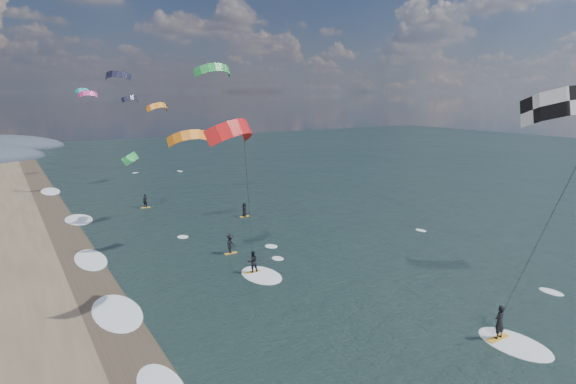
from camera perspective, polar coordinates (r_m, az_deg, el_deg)
ground at (r=25.64m, az=17.12°, el=-20.17°), size 260.00×260.00×0.00m
wet_sand_strip at (r=27.90m, az=-18.32°, el=-17.44°), size 3.00×240.00×0.00m
kitesurfer_near_b at (r=30.01m, az=-4.68°, el=1.34°), size 7.04×8.95×12.60m
far_kitesurfers at (r=47.36m, az=-8.54°, el=-3.70°), size 9.25×21.12×1.68m
bg_kite_field at (r=66.04m, az=-17.15°, el=10.59°), size 11.86×72.00×10.03m
shoreline_surf at (r=32.29m, az=-18.18°, el=-13.27°), size 2.40×79.40×0.11m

